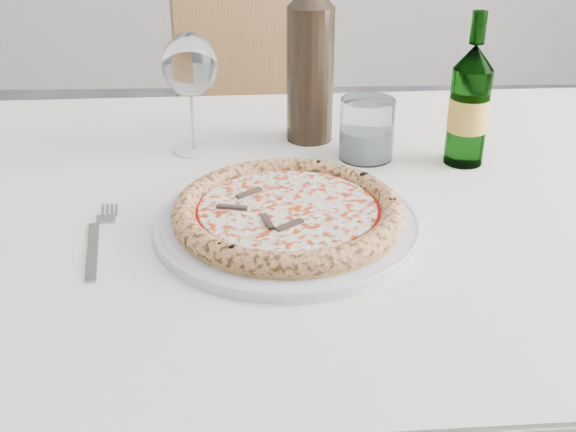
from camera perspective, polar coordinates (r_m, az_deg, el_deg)
name	(u,v)px	position (r m, az deg, el deg)	size (l,w,h in m)	color
dining_table	(286,244)	(1.07, -0.17, -2.24)	(1.64, 1.01, 0.76)	brown
chair_far	(263,139)	(1.85, -1.98, 6.07)	(0.49, 0.49, 0.93)	brown
plate	(288,224)	(0.94, 0.00, -0.61)	(0.35, 0.35, 0.02)	silver
pizza	(288,212)	(0.93, 0.00, 0.34)	(0.30, 0.30, 0.03)	tan
fork	(97,241)	(0.94, -14.86, -1.90)	(0.04, 0.20, 0.00)	gray
wine_glass	(190,68)	(1.15, -7.75, 11.54)	(0.09, 0.09, 0.19)	silver
tumbler	(367,133)	(1.15, 6.23, 6.54)	(0.09, 0.09, 0.10)	silver
beer_bottle	(469,105)	(1.14, 14.12, 8.48)	(0.06, 0.06, 0.24)	#326D2E
wine_bottle	(310,60)	(1.20, 1.77, 12.19)	(0.08, 0.08, 0.32)	black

